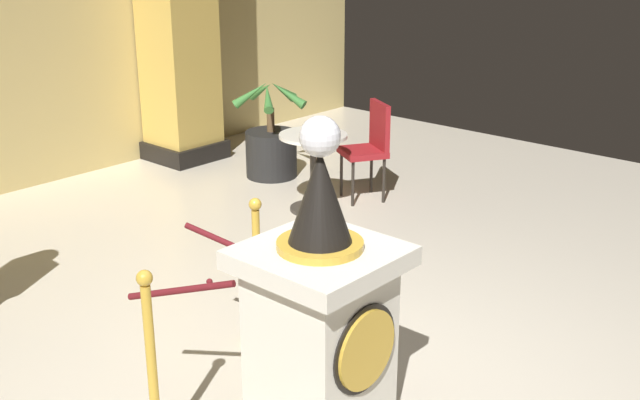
% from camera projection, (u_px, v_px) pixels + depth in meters
% --- Properties ---
extents(ground_plane, '(11.37, 11.37, 0.00)m').
position_uv_depth(ground_plane, '(342.00, 383.00, 4.61)').
color(ground_plane, beige).
extents(pedestal_clock, '(0.73, 0.73, 1.72)m').
position_uv_depth(pedestal_clock, '(321.00, 317.00, 4.00)').
color(pedestal_clock, silver).
rests_on(pedestal_clock, ground_plane).
extents(stanchion_near, '(0.24, 0.24, 0.98)m').
position_uv_depth(stanchion_near, '(258.00, 293.00, 4.96)').
color(stanchion_near, gold).
rests_on(stanchion_near, ground_plane).
extents(stanchion_far, '(0.24, 0.24, 1.04)m').
position_uv_depth(stanchion_far, '(154.00, 394.00, 3.86)').
color(stanchion_far, gold).
rests_on(stanchion_far, ground_plane).
extents(velvet_rope, '(0.84, 0.83, 0.22)m').
position_uv_depth(velvet_rope, '(209.00, 267.00, 4.27)').
color(velvet_rope, '#591419').
extents(column_right, '(0.79, 0.79, 3.59)m').
position_uv_depth(column_right, '(176.00, 0.00, 8.45)').
color(column_right, black).
rests_on(column_right, ground_plane).
extents(potted_palm_right, '(0.73, 0.77, 1.07)m').
position_uv_depth(potted_palm_right, '(271.00, 146.00, 8.28)').
color(potted_palm_right, black).
rests_on(potted_palm_right, ground_plane).
extents(cafe_table, '(0.63, 0.63, 0.74)m').
position_uv_depth(cafe_table, '(313.00, 162.00, 7.24)').
color(cafe_table, '#332D28').
rests_on(cafe_table, ground_plane).
extents(cafe_chair_red, '(0.55, 0.55, 0.96)m').
position_uv_depth(cafe_chair_red, '(370.00, 142.00, 7.52)').
color(cafe_chair_red, black).
rests_on(cafe_chair_red, ground_plane).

